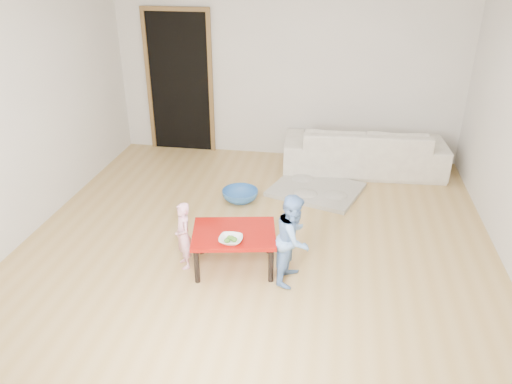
% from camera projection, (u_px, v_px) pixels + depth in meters
% --- Properties ---
extents(floor, '(5.00, 5.00, 0.01)m').
position_uv_depth(floor, '(259.00, 237.00, 5.46)').
color(floor, tan).
rests_on(floor, ground).
extents(back_wall, '(5.00, 0.02, 2.60)m').
position_uv_depth(back_wall, '(287.00, 68.00, 7.10)').
color(back_wall, beige).
rests_on(back_wall, floor).
extents(left_wall, '(0.02, 5.00, 2.60)m').
position_uv_depth(left_wall, '(26.00, 111.00, 5.26)').
color(left_wall, beige).
rests_on(left_wall, floor).
extents(doorway, '(1.02, 0.08, 2.11)m').
position_uv_depth(doorway, '(180.00, 83.00, 7.44)').
color(doorway, brown).
rests_on(doorway, back_wall).
extents(sofa, '(2.25, 0.99, 0.64)m').
position_uv_depth(sofa, '(364.00, 149.00, 6.96)').
color(sofa, white).
rests_on(sofa, floor).
extents(cushion, '(0.49, 0.47, 0.11)m').
position_uv_depth(cushion, '(337.00, 141.00, 6.81)').
color(cushion, orange).
rests_on(cushion, sofa).
extents(red_table, '(0.89, 0.73, 0.40)m').
position_uv_depth(red_table, '(234.00, 249.00, 4.88)').
color(red_table, '#980D08').
rests_on(red_table, floor).
extents(bowl, '(0.22, 0.22, 0.05)m').
position_uv_depth(bowl, '(231.00, 240.00, 4.61)').
color(bowl, white).
rests_on(bowl, red_table).
extents(broccoli, '(0.12, 0.12, 0.06)m').
position_uv_depth(broccoli, '(231.00, 240.00, 4.61)').
color(broccoli, '#2D5919').
rests_on(broccoli, red_table).
extents(child_pink, '(0.27, 0.30, 0.69)m').
position_uv_depth(child_pink, '(183.00, 236.00, 4.83)').
color(child_pink, pink).
rests_on(child_pink, floor).
extents(child_blue, '(0.41, 0.49, 0.89)m').
position_uv_depth(child_blue, '(294.00, 239.00, 4.59)').
color(child_blue, '#6796F0').
rests_on(child_blue, floor).
extents(basin, '(0.45, 0.45, 0.14)m').
position_uv_depth(basin, '(240.00, 195.00, 6.22)').
color(basin, '#2E65AE').
rests_on(basin, floor).
extents(blanket, '(1.31, 1.19, 0.05)m').
position_uv_depth(blanket, '(316.00, 190.00, 6.47)').
color(blanket, '#BCB3A6').
rests_on(blanket, floor).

